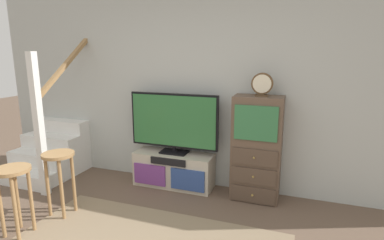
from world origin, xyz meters
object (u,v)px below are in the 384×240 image
at_px(television, 174,122).
at_px(desk_clock, 262,85).
at_px(side_cabinet, 257,149).
at_px(media_console, 174,170).
at_px(bar_stool_near, 14,185).
at_px(bar_stool_far, 59,169).

height_order(television, desk_clock, desk_clock).
distance_m(television, side_cabinet, 1.12).
xyz_separation_m(side_cabinet, desk_clock, (0.03, -0.01, 0.78)).
xyz_separation_m(media_console, bar_stool_near, (-1.01, -1.58, 0.29)).
height_order(media_console, desk_clock, desk_clock).
bearing_deg(desk_clock, bar_stool_far, -151.04).
relative_size(media_console, bar_stool_far, 1.49).
bearing_deg(bar_stool_far, media_console, 51.67).
relative_size(media_console, bar_stool_near, 1.53).
xyz_separation_m(desk_clock, bar_stool_near, (-2.13, -1.58, -0.90)).
relative_size(media_console, television, 0.89).
relative_size(media_console, side_cabinet, 0.84).
bearing_deg(television, bar_stool_far, -127.74).
distance_m(desk_clock, bar_stool_near, 2.80).
bearing_deg(television, media_console, -90.00).
relative_size(side_cabinet, desk_clock, 4.73).
height_order(media_console, bar_stool_near, bar_stool_near).
relative_size(bar_stool_near, bar_stool_far, 0.97).
bearing_deg(side_cabinet, television, 179.29).
bearing_deg(desk_clock, side_cabinet, 154.35).
bearing_deg(television, side_cabinet, -0.71).
height_order(media_console, side_cabinet, side_cabinet).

